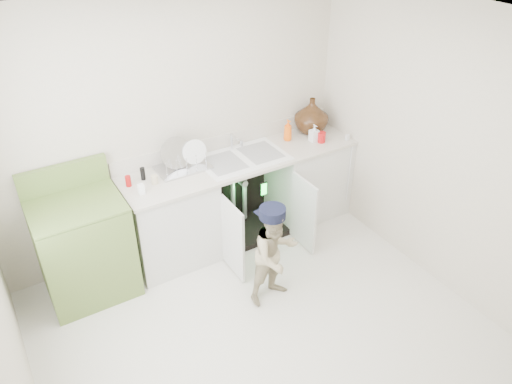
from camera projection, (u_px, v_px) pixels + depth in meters
ground at (258, 325)px, 4.25m from camera, size 3.50×3.50×0.00m
room_shell at (259, 203)px, 3.58m from camera, size 6.00×5.50×1.26m
counter_run at (246, 192)px, 5.12m from camera, size 2.44×1.02×1.28m
avocado_stove at (84, 247)px, 4.37m from camera, size 0.76×0.65×1.18m
repair_worker at (275, 254)px, 4.29m from camera, size 0.56×0.84×0.96m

